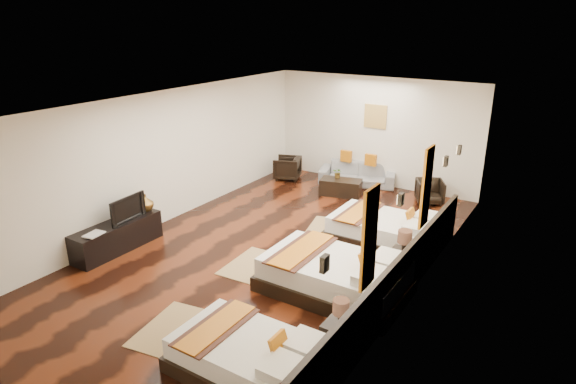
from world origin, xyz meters
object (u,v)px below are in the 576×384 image
Objects in this scene: nightstand_a at (340,335)px; armchair_left at (287,168)px; book at (88,233)px; table_plant at (338,173)px; sofa at (357,174)px; armchair_right at (430,192)px; tv at (125,208)px; tv_console at (117,236)px; nightstand_b at (403,261)px; bed_far at (386,230)px; bed_near at (250,357)px; bed_mid at (336,275)px; figurine at (145,203)px; coffee_table at (341,187)px.

armchair_left is (-4.55, 5.85, 0.03)m from nightstand_a.
book is 6.05m from table_plant.
sofa is 3.14× the size of armchair_right.
sofa is at bearing -25.12° from tv.
table_plant reaches higher than tv_console.
table_plant is (2.03, 4.88, -0.26)m from tv.
armchair_right is at bearing 74.34° from armchair_left.
nightstand_b is 1.29× the size of armchair_left.
armchair_left is at bearing 148.08° from bed_far.
sofa is at bearing 88.93° from armchair_left.
bed_near is 0.83× the size of bed_mid.
bed_mid reaches higher than armchair_left.
bed_mid is 6.80× the size of figurine.
armchair_left is (0.40, 5.97, -0.26)m from book.
bed_near is 7.79m from armchair_left.
nightstand_b is at bearing -73.87° from sofa.
book is 0.55× the size of armchair_right.
tv is 2.48× the size of figurine.
nightstand_a is 4.97m from tv_console.
bed_near is at bearing -72.03° from table_plant.
armchair_left is at bearing 86.18° from book.
armchair_left reaches higher than coffee_table.
tv is 1.35× the size of armchair_right.
book is at bearing 171.80° from tv.
coffee_table is at bearing 58.91° from armchair_left.
coffee_table is (-1.99, 2.00, -0.08)m from bed_far.
nightstand_b is at bearing -56.57° from bed_far.
tv is 0.43× the size of sofa.
armchair_left is at bearing 130.06° from bed_mid.
tv reaches higher than armchair_right.
table_plant is at bearing 150.06° from coffee_table.
book reaches higher than tv_console.
armchair_right is at bearing 89.01° from bed_far.
armchair_right is (-0.70, 6.12, 0.00)m from nightstand_a.
tv is 0.55m from figurine.
tv_console is (-4.95, -1.88, -0.03)m from nightstand_b.
armchair_right is 2.24m from table_plant.
nightstand_a reaches higher than book.
bed_far is 5.17m from tv_console.
armchair_left is (0.35, 5.17, -0.48)m from tv.
tv reaches higher than coffee_table.
tv is 5.20m from armchair_left.
coffee_table is (0.00, -0.98, -0.09)m from sofa.
coffee_table is (1.81, -0.37, -0.11)m from armchair_left.
bed_far reaches higher than sofa.
nightstand_b reaches higher than nightstand_a.
table_plant is at bearing 116.60° from bed_mid.
sofa is at bearing 71.43° from book.
coffee_table is at bearing -28.84° from tv.
bed_near is 4.29m from book.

